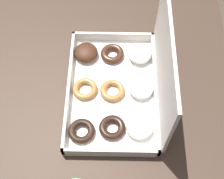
% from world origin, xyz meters
% --- Properties ---
extents(ground_plane, '(8.00, 8.00, 0.00)m').
position_xyz_m(ground_plane, '(0.00, 0.00, 0.00)').
color(ground_plane, '#42382D').
extents(dining_table, '(1.16, 0.79, 0.73)m').
position_xyz_m(dining_table, '(0.00, 0.00, 0.63)').
color(dining_table, '#38281E').
rests_on(dining_table, ground_plane).
extents(donut_box, '(0.40, 0.27, 0.28)m').
position_xyz_m(donut_box, '(-0.03, 0.06, 0.78)').
color(donut_box, white).
rests_on(donut_box, dining_table).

